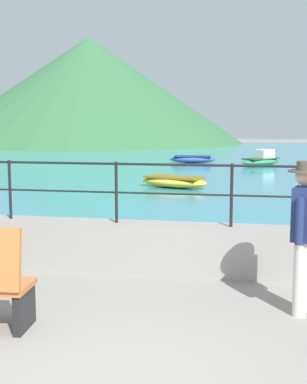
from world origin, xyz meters
TOP-DOWN VIEW (x-y plane):
  - ground_plane at (0.00, 0.00)m, footprint 120.00×120.00m
  - promenade_wall at (0.00, 3.20)m, footprint 20.00×0.56m
  - railing at (0.00, 3.20)m, footprint 18.44×0.04m
  - lake_water at (0.00, 25.84)m, footprint 64.00×44.32m
  - hill_main at (-14.43, 44.84)m, footprint 29.68×29.68m
  - person_walking at (1.69, 1.81)m, footprint 0.38×0.55m
  - boat_1 at (1.56, 21.36)m, footprint 2.23×2.30m
  - boat_2 at (-1.86, 22.32)m, footprint 2.36×1.06m
  - boat_3 at (-1.34, 12.36)m, footprint 2.47×1.63m

SIDE VIEW (x-z plane):
  - ground_plane at x=0.00m, z-range 0.00..0.00m
  - lake_water at x=0.00m, z-range 0.00..0.06m
  - boat_2 at x=-1.86m, z-range 0.08..0.44m
  - boat_3 at x=-1.34m, z-range 0.08..0.44m
  - boat_1 at x=1.56m, z-range -0.05..0.71m
  - promenade_wall at x=0.00m, z-range 0.00..0.70m
  - person_walking at x=1.69m, z-range 0.10..1.85m
  - railing at x=0.00m, z-range 0.87..1.77m
  - hill_main at x=-14.43m, z-range 0.00..10.03m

